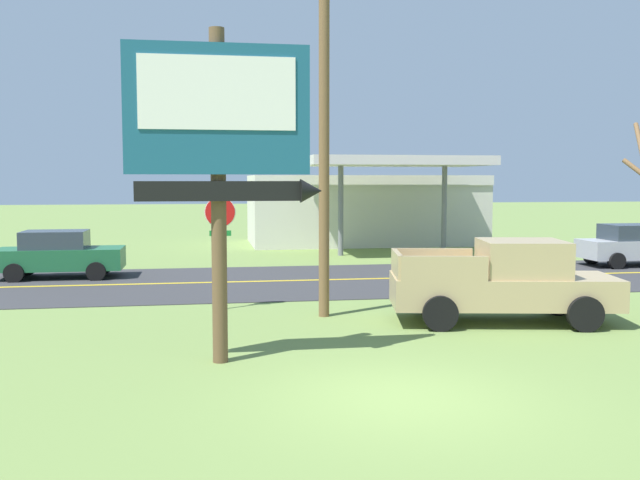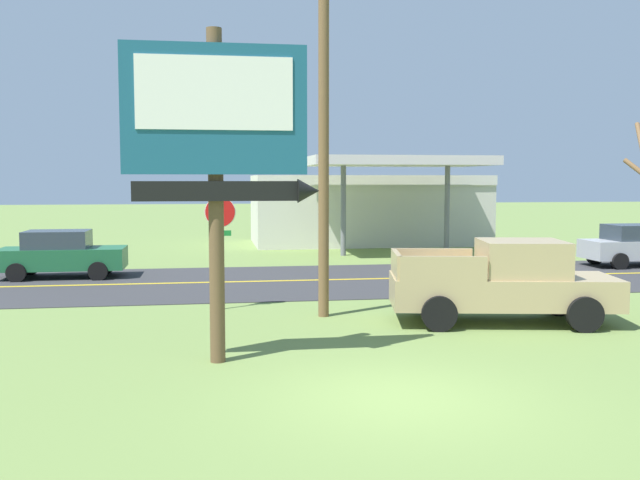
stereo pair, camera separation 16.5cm
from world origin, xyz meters
TOP-DOWN VIEW (x-y plane):
  - ground_plane at (0.00, 0.00)m, footprint 180.00×180.00m
  - road_asphalt at (0.00, 13.00)m, footprint 140.00×8.00m
  - road_centre_line at (0.00, 13.00)m, footprint 126.00×0.20m
  - motel_sign at (-2.67, 2.59)m, footprint 3.54×0.54m
  - stop_sign at (-2.60, 8.14)m, footprint 0.80×0.08m
  - utility_pole at (-0.09, 6.80)m, footprint 1.62×0.26m
  - gas_station at (5.40, 26.30)m, footprint 12.00×11.50m
  - pickup_tan_parked_on_lawn at (4.01, 5.36)m, footprint 5.47×2.93m
  - car_silver_near_lane at (13.61, 15.00)m, footprint 4.20×2.00m
  - car_green_mid_lane at (-7.94, 15.00)m, footprint 4.20×2.00m

SIDE VIEW (x-z plane):
  - ground_plane at x=0.00m, z-range 0.00..0.00m
  - road_asphalt at x=0.00m, z-range 0.00..0.02m
  - road_centre_line at x=0.00m, z-range 0.02..0.03m
  - car_silver_near_lane at x=13.61m, z-range 0.01..1.65m
  - car_green_mid_lane at x=-7.94m, z-range 0.01..1.65m
  - pickup_tan_parked_on_lawn at x=4.01m, z-range -0.02..1.94m
  - gas_station at x=5.40m, z-range -0.26..4.14m
  - stop_sign at x=-2.60m, z-range 0.55..3.50m
  - motel_sign at x=-2.67m, z-range 1.08..7.18m
  - utility_pole at x=-0.09m, z-range 0.26..9.46m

